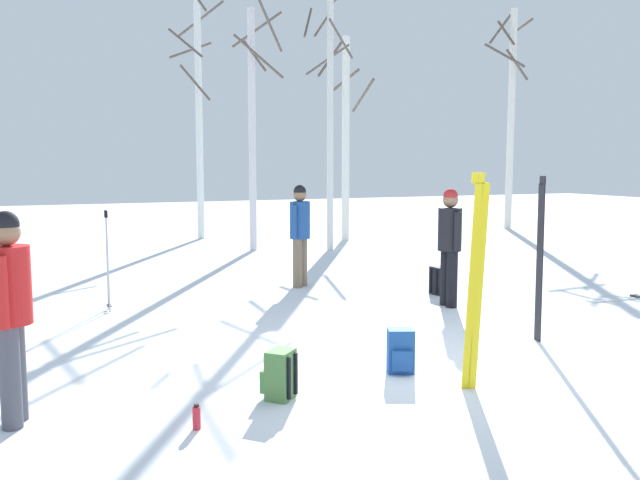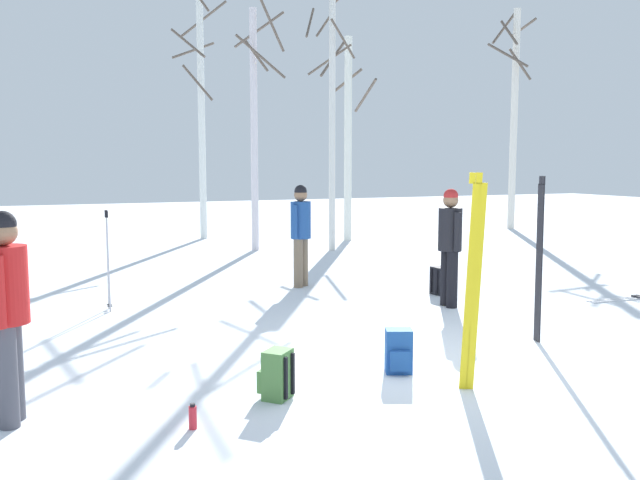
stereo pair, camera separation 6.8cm
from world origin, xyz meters
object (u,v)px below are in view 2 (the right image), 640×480
at_px(ski_poles_0, 108,257).
at_px(birch_tree_4, 348,135).
at_px(person_1, 301,229).
at_px(backpack_2, 277,375).
at_px(ski_pair_lying_0, 640,298).
at_px(ski_pair_planted_1, 539,260).
at_px(person_2, 7,303).
at_px(birch_tree_5, 514,113).
at_px(backpack_0, 440,281).
at_px(birch_tree_3, 332,86).
at_px(ski_pair_planted_2, 473,283).
at_px(person_0, 450,240).
at_px(birch_tree_1, 201,108).
at_px(water_bottle_0, 193,417).
at_px(backpack_1, 399,352).
at_px(birch_tree_2, 255,122).

height_order(ski_poles_0, birch_tree_4, birch_tree_4).
xyz_separation_m(person_1, backpack_2, (-2.17, -5.04, -0.77)).
bearing_deg(ski_pair_lying_0, ski_pair_planted_1, -156.22).
bearing_deg(person_2, birch_tree_4, 53.40).
height_order(birch_tree_4, birch_tree_5, birch_tree_5).
distance_m(backpack_0, birch_tree_3, 6.72).
relative_size(ski_pair_planted_2, backpack_0, 4.55).
xyz_separation_m(person_0, birch_tree_1, (-1.27, 10.21, 2.58)).
height_order(ski_pair_planted_1, birch_tree_1, birch_tree_1).
bearing_deg(birch_tree_3, person_0, -98.49).
bearing_deg(birch_tree_4, ski_pair_lying_0, -84.61).
relative_size(ski_poles_0, birch_tree_1, 0.20).
xyz_separation_m(ski_poles_0, backpack_2, (1.01, -4.35, -0.55)).
xyz_separation_m(water_bottle_0, birch_tree_3, (5.39, 9.58, 3.75)).
distance_m(ski_poles_0, birch_tree_3, 7.98).
bearing_deg(backpack_1, birch_tree_4, 67.53).
distance_m(ski_pair_planted_1, birch_tree_2, 9.49).
distance_m(ski_pair_planted_1, backpack_1, 2.26).
distance_m(backpack_1, birch_tree_2, 10.20).
height_order(water_bottle_0, birch_tree_3, birch_tree_3).
height_order(ski_pair_planted_2, ski_pair_lying_0, ski_pair_planted_2).
xyz_separation_m(ski_pair_planted_1, backpack_2, (-3.46, -0.68, -0.75)).
bearing_deg(birch_tree_2, birch_tree_5, 12.47).
xyz_separation_m(ski_pair_lying_0, backpack_2, (-6.66, -2.09, 0.20)).
bearing_deg(backpack_0, person_1, 140.39).
distance_m(person_1, birch_tree_1, 8.30).
bearing_deg(water_bottle_0, person_1, 61.08).
bearing_deg(birch_tree_3, backpack_2, -116.37).
xyz_separation_m(backpack_0, birch_tree_2, (-1.06, 6.36, 2.82)).
xyz_separation_m(person_1, ski_pair_lying_0, (4.49, -2.96, -0.97)).
xyz_separation_m(ski_pair_lying_0, ski_poles_0, (-7.66, 2.27, 0.75)).
xyz_separation_m(backpack_1, birch_tree_5, (10.55, 11.67, 3.41)).
relative_size(person_0, person_2, 1.00).
bearing_deg(person_2, backpack_2, -7.15).
height_order(person_2, ski_poles_0, person_2).
bearing_deg(person_0, birch_tree_4, 74.92).
bearing_deg(person_2, ski_pair_planted_1, 4.14).
distance_m(person_0, person_1, 2.72).
distance_m(birch_tree_1, birch_tree_5, 9.65).
bearing_deg(person_1, ski_pair_planted_2, -94.51).
relative_size(person_2, backpack_0, 3.90).
xyz_separation_m(person_2, ski_poles_0, (1.15, 4.08, -0.22)).
bearing_deg(birch_tree_5, ski_pair_planted_1, -126.98).
relative_size(person_0, birch_tree_3, 0.23).
height_order(person_0, water_bottle_0, person_0).
relative_size(backpack_2, birch_tree_2, 0.07).
bearing_deg(birch_tree_2, backpack_1, -99.06).
bearing_deg(backpack_0, birch_tree_4, 76.07).
height_order(person_0, birch_tree_4, birch_tree_4).
bearing_deg(ski_pair_lying_0, water_bottle_0, -161.60).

